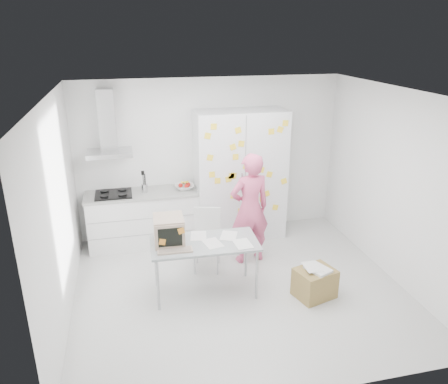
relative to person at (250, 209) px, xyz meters
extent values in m
cube|color=silver|center=(-0.36, -0.75, -0.88)|extent=(4.50, 4.00, 0.02)
cube|color=white|center=(-0.36, 1.25, 0.48)|extent=(4.50, 0.02, 2.70)
cube|color=white|center=(-2.61, -0.75, 0.48)|extent=(0.02, 4.00, 2.70)
cube|color=white|center=(1.89, -0.75, 0.48)|extent=(0.02, 4.00, 2.70)
cube|color=white|center=(-0.36, -0.75, 1.83)|extent=(4.50, 4.00, 0.02)
cube|color=white|center=(-1.56, 0.95, -0.43)|extent=(1.80, 0.60, 0.88)
cube|color=gray|center=(-1.56, 0.65, -0.29)|extent=(1.76, 0.01, 0.01)
cube|color=gray|center=(-1.56, 0.65, -0.57)|extent=(1.76, 0.01, 0.01)
cube|color=#9E9E99|center=(-1.56, 0.95, 0.03)|extent=(1.84, 0.63, 0.04)
cube|color=black|center=(-2.01, 0.95, 0.05)|extent=(0.58, 0.50, 0.03)
cylinder|color=black|center=(-2.15, 0.83, 0.08)|extent=(0.14, 0.14, 0.02)
cylinder|color=black|center=(-1.87, 0.83, 0.08)|extent=(0.14, 0.14, 0.02)
cylinder|color=black|center=(-2.15, 1.07, 0.08)|extent=(0.14, 0.14, 0.02)
cylinder|color=black|center=(-1.87, 1.07, 0.08)|extent=(0.14, 0.14, 0.02)
cylinder|color=silver|center=(-1.51, 0.95, 0.12)|extent=(0.10, 0.10, 0.14)
cylinder|color=black|center=(-1.52, 0.96, 0.22)|extent=(0.01, 0.01, 0.30)
cylinder|color=black|center=(-1.49, 0.94, 0.22)|extent=(0.01, 0.01, 0.30)
cylinder|color=black|center=(-1.50, 0.97, 0.22)|extent=(0.01, 0.01, 0.30)
cube|color=black|center=(-1.52, 0.96, 0.38)|extent=(0.05, 0.01, 0.07)
imported|color=white|center=(-0.86, 0.95, 0.09)|extent=(0.31, 0.31, 0.08)
sphere|color=#B2140F|center=(-0.92, 0.97, 0.11)|extent=(0.08, 0.08, 0.08)
sphere|color=#B2140F|center=(-0.83, 0.90, 0.11)|extent=(0.08, 0.08, 0.08)
sphere|color=#B2140F|center=(-0.79, 0.99, 0.11)|extent=(0.08, 0.08, 0.08)
cylinder|color=yellow|center=(-0.88, 0.97, 0.16)|extent=(0.09, 0.17, 0.10)
cylinder|color=yellow|center=(-0.85, 0.97, 0.16)|extent=(0.04, 0.17, 0.10)
cylinder|color=yellow|center=(-0.83, 0.97, 0.16)|extent=(0.08, 0.17, 0.10)
cube|color=silver|center=(-2.01, 1.00, 0.73)|extent=(0.70, 0.48, 0.07)
cube|color=silver|center=(-2.01, 1.12, 1.23)|extent=(0.26, 0.24, 0.95)
cube|color=silver|center=(0.09, 0.93, 0.23)|extent=(1.50, 0.65, 2.20)
cube|color=slate|center=(0.09, 0.60, 0.23)|extent=(0.01, 0.01, 2.16)
cube|color=silver|center=(0.03, 0.59, 0.23)|extent=(0.02, 0.02, 0.30)
cube|color=silver|center=(0.15, 0.59, 0.23)|extent=(0.02, 0.02, 0.30)
cube|color=yellow|center=(0.51, 0.59, 1.03)|extent=(0.10, 0.00, 0.10)
cube|color=yellow|center=(0.65, 0.59, 1.06)|extent=(0.12, 0.00, 0.12)
cube|color=yellow|center=(0.76, 0.59, 0.18)|extent=(0.12, 0.00, 0.12)
cube|color=yellow|center=(-0.14, 0.59, 0.34)|extent=(0.10, 0.00, 0.10)
cube|color=yellow|center=(0.10, 0.59, 0.48)|extent=(0.12, 0.00, 0.12)
cube|color=yellow|center=(0.47, 0.59, -0.01)|extent=(0.12, 0.00, 0.12)
cube|color=yellow|center=(-0.10, 0.59, 0.00)|extent=(0.10, 0.00, 0.10)
cube|color=yellow|center=(-0.04, 0.59, 1.08)|extent=(0.12, 0.00, 0.12)
cube|color=yellow|center=(0.18, 0.59, -0.06)|extent=(0.12, 0.00, 0.12)
cube|color=yellow|center=(0.50, 0.59, 0.32)|extent=(0.12, 0.00, 0.12)
cube|color=yellow|center=(0.38, 0.59, 0.07)|extent=(0.10, 0.00, 0.10)
cube|color=yellow|center=(-0.12, 0.59, 0.82)|extent=(0.12, 0.00, 0.12)
cube|color=yellow|center=(-0.37, 0.59, 0.28)|extent=(0.10, 0.00, 0.10)
cube|color=yellow|center=(-0.46, 0.59, 0.39)|extent=(0.10, 0.00, 0.10)
cube|color=yellow|center=(-0.52, 0.59, 1.02)|extent=(0.11, 0.00, 0.11)
cube|color=yellow|center=(0.02, 0.59, -0.28)|extent=(0.10, 0.00, 0.10)
cube|color=yellow|center=(-0.11, 0.59, 0.35)|extent=(0.11, 0.00, 0.11)
cube|color=yellow|center=(0.63, 0.59, -0.28)|extent=(0.11, 0.00, 0.11)
cube|color=yellow|center=(0.74, 0.59, 1.16)|extent=(0.10, 0.00, 0.10)
cube|color=yellow|center=(-0.07, 0.59, 0.65)|extent=(0.10, 0.00, 0.10)
cube|color=yellow|center=(-0.19, 0.59, 0.29)|extent=(0.11, 0.00, 0.11)
cube|color=yellow|center=(0.27, 0.59, -0.35)|extent=(0.10, 0.00, 0.10)
cube|color=yellow|center=(-0.42, 0.59, 1.16)|extent=(0.10, 0.00, 0.10)
cube|color=yellow|center=(-0.49, 0.59, 0.67)|extent=(0.12, 0.00, 0.12)
cube|color=yellow|center=(0.40, 0.59, -0.10)|extent=(0.11, 0.00, 0.11)
cube|color=yellow|center=(0.02, 0.59, 0.86)|extent=(0.11, 0.00, 0.11)
cube|color=yellow|center=(0.36, 0.59, 0.41)|extent=(0.11, 0.00, 0.11)
cube|color=yellow|center=(0.11, 0.59, -0.07)|extent=(0.11, 0.00, 0.11)
imported|color=#D1517A|center=(0.00, 0.00, 0.00)|extent=(0.69, 0.51, 1.74)
cube|color=#8F9698|center=(-0.84, -0.73, -0.12)|extent=(1.45, 0.76, 0.03)
cylinder|color=#A1A2A6|center=(-1.50, -1.00, -0.50)|extent=(0.04, 0.04, 0.73)
cylinder|color=#A1A2A6|center=(-0.20, -1.05, -0.50)|extent=(0.04, 0.04, 0.73)
cylinder|color=#A1A2A6|center=(-1.48, -0.41, -0.50)|extent=(0.04, 0.04, 0.73)
cylinder|color=#A1A2A6|center=(-0.18, -0.46, -0.50)|extent=(0.04, 0.04, 0.73)
cube|color=tan|center=(-1.29, -0.63, 0.08)|extent=(0.40, 0.42, 0.37)
cube|color=tan|center=(-1.30, -0.85, 0.08)|extent=(0.37, 0.03, 0.33)
cube|color=black|center=(-1.30, -0.86, 0.08)|extent=(0.30, 0.02, 0.25)
cube|color=orange|center=(-1.40, -0.86, 0.03)|extent=(0.09, 0.01, 0.09)
cube|color=orange|center=(-1.16, -0.87, 0.16)|extent=(0.10, 0.01, 0.10)
cube|color=tan|center=(-1.25, -0.90, -0.09)|extent=(0.45, 0.17, 0.03)
cube|color=gray|center=(-1.25, -0.90, -0.08)|extent=(0.41, 0.13, 0.01)
cube|color=silver|center=(-0.74, -0.79, -0.10)|extent=(0.27, 0.34, 0.00)
cube|color=silver|center=(-0.48, -0.62, -0.10)|extent=(0.31, 0.36, 0.00)
cube|color=silver|center=(-0.36, -0.90, -0.10)|extent=(0.23, 0.32, 0.00)
cube|color=silver|center=(-0.88, -0.53, -0.10)|extent=(0.26, 0.34, 0.00)
cube|color=silver|center=(-0.69, -0.12, -0.42)|extent=(0.52, 0.52, 0.04)
cube|color=silver|center=(-0.64, 0.06, -0.17)|extent=(0.39, 0.13, 0.46)
cylinder|color=silver|center=(-0.90, -0.24, -0.66)|extent=(0.03, 0.03, 0.43)
cylinder|color=silver|center=(-0.58, -0.33, -0.66)|extent=(0.03, 0.03, 0.43)
cylinder|color=silver|center=(-0.81, 0.09, -0.66)|extent=(0.03, 0.03, 0.43)
cylinder|color=silver|center=(-0.49, 0.00, -0.66)|extent=(0.03, 0.03, 0.43)
cube|color=olive|center=(0.59, -1.16, -0.67)|extent=(0.60, 0.53, 0.40)
cube|color=silver|center=(0.61, -1.18, -0.45)|extent=(0.35, 0.39, 0.04)
cube|color=silver|center=(0.55, -1.13, -0.43)|extent=(0.22, 0.30, 0.00)
camera|label=1|loc=(-1.76, -5.85, 2.55)|focal=35.00mm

